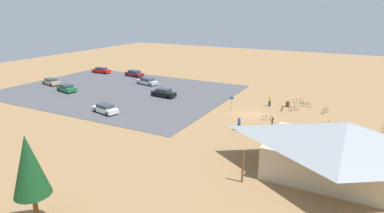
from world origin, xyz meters
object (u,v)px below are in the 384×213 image
Objects in this scene: lot_sign at (232,101)px; car_red_near_entry at (101,70)px; trash_bin at (288,104)px; visitor_at_bikes at (270,101)px; bicycle_black_lone_west at (305,105)px; bicycle_purple_near_sign at (325,111)px; bicycle_green_back_row at (282,108)px; visitor_crossing_yard at (239,123)px; bike_pavilion at (344,148)px; car_silver_front_row at (147,81)px; pine_far_west at (29,166)px; car_tan_aisle_side at (51,82)px; bicycle_white_front_row at (298,101)px; car_white_far_end at (105,109)px; car_green_inner_stall at (67,88)px; bicycle_red_near_porch at (380,135)px; car_maroon_by_curb at (134,73)px; visitor_near_lot at (329,126)px; car_black_back_corner at (164,93)px; bicycle_blue_edge_north at (293,109)px; bicycle_yellow_lone_east at (268,118)px.

car_red_near_entry is at bearing -18.65° from lot_sign.
visitor_at_bikes is (2.70, 0.92, 0.49)m from trash_bin.
bicycle_black_lone_west is (-2.54, -1.35, -0.06)m from trash_bin.
bicycle_green_back_row is at bearing 16.09° from bicycle_purple_near_sign.
bicycle_black_lone_west is at bearing 172.78° from car_red_near_entry.
visitor_crossing_yard is at bearing 87.12° from visitor_at_bikes.
visitor_crossing_yard is (12.54, -7.15, -2.03)m from bike_pavilion.
car_silver_front_row is 30.61m from visitor_crossing_yard.
bicycle_black_lone_west is at bearing -107.34° from pine_far_west.
lot_sign is at bearing -178.06° from car_tan_aisle_side.
car_tan_aisle_side is 1.00× the size of car_red_near_entry.
bicycle_green_back_row is 5.58m from bicycle_white_front_row.
trash_bin is at bearing 27.97° from bicycle_black_lone_west.
car_white_far_end is 16.96m from car_green_inner_stall.
car_green_inner_stall is (52.11, 1.69, 0.39)m from bicycle_red_near_porch.
pine_far_west is at bearing 120.02° from car_maroon_by_curb.
bike_pavilion is at bearing 99.81° from bicycle_purple_near_sign.
bicycle_green_back_row is 2.92m from visitor_at_bikes.
pine_far_west is 26.61m from car_white_far_end.
car_silver_front_row is (42.08, -10.41, 0.38)m from bicycle_red_near_porch.
car_silver_front_row is at bearing -31.98° from visitor_crossing_yard.
bicycle_purple_near_sign is 8.55m from visitor_near_lot.
lot_sign is 1.27× the size of visitor_near_lot.
bike_pavilion is 7.29× the size of lot_sign.
bicycle_black_lone_west is at bearing -33.69° from bicycle_purple_near_sign.
car_green_inner_stall is at bearing -13.06° from bike_pavilion.
car_tan_aisle_side is (9.92, 15.03, -0.04)m from car_maroon_by_curb.
lot_sign is (16.69, -15.22, -1.60)m from bike_pavilion.
lot_sign is at bearing 161.35° from car_red_near_entry.
bicycle_black_lone_west is at bearing -166.64° from car_black_back_corner.
bike_pavilion reaches higher than car_tan_aisle_side.
bicycle_green_back_row is at bearing 25.45° from bicycle_blue_edge_north.
bicycle_yellow_lone_east is 0.35× the size of car_silver_front_row.
visitor_crossing_yard reaches higher than bicycle_green_back_row.
bicycle_green_back_row is 20.70m from car_black_back_corner.
pine_far_west is 3.95× the size of bicycle_white_front_row.
car_green_inner_stall is at bearing 7.09° from lot_sign.
bicycle_yellow_lone_east is (-6.40, 2.46, -1.06)m from lot_sign.
bicycle_black_lone_west is 0.38× the size of car_green_inner_stall.
trash_bin is 28.74m from car_white_far_end.
lot_sign is 0.44× the size of car_maroon_by_curb.
car_white_far_end is 2.71× the size of visitor_near_lot.
car_green_inner_stall reaches higher than car_white_far_end.
pine_far_west reaches higher than car_white_far_end.
pine_far_west is at bearing 53.52° from bicycle_red_near_porch.
bicycle_red_near_porch is 0.84× the size of bicycle_purple_near_sign.
car_black_back_corner is at bearing -72.24° from pine_far_west.
car_tan_aisle_side is (56.02, -13.88, -2.30)m from bike_pavilion.
bicycle_white_front_row is at bearing -110.54° from trash_bin.
lot_sign is 1.24× the size of bicycle_white_front_row.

